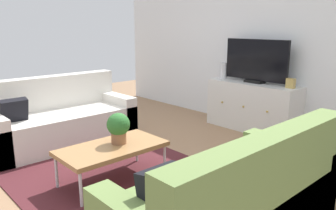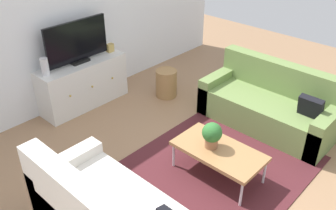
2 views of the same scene
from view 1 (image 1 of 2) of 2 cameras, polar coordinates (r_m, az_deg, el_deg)
ground_plane at (r=3.64m, az=-6.45°, el=-11.54°), size 10.00×10.00×0.00m
wall_back at (r=5.21m, az=16.86°, el=10.86°), size 6.40×0.12×2.70m
area_rug at (r=3.56m, az=-8.45°, el=-12.09°), size 2.50×1.90×0.01m
couch_left_side at (r=4.68m, az=-18.02°, el=-2.68°), size 0.82×1.85×0.87m
couch_right_side at (r=2.53m, az=11.63°, el=-16.33°), size 0.82×1.85×0.87m
coffee_table at (r=3.37m, az=-9.44°, el=-7.33°), size 0.56×1.03×0.38m
potted_plant at (r=3.37m, az=-8.39°, el=-3.65°), size 0.23×0.23×0.31m
tv_console at (r=5.13m, az=14.10°, el=-0.25°), size 1.37×0.47×0.71m
flat_screen_tv at (r=5.04m, az=14.66°, el=7.18°), size 1.01×0.16×0.62m
glass_vase at (r=5.37m, az=9.35°, el=5.77°), size 0.11×0.11×0.25m
mantel_clock at (r=4.77m, az=20.05°, el=3.48°), size 0.11×0.07×0.13m
wicker_basket at (r=4.04m, az=20.71°, el=-6.36°), size 0.34×0.34×0.45m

